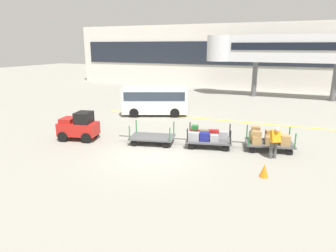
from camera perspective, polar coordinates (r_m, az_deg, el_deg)
ground_plane at (r=14.45m, az=-3.10°, el=-5.65°), size 120.00×120.00×0.00m
apron_lead_line at (r=21.35m, az=13.26°, el=0.79°), size 20.40×0.92×0.01m
terminal_building at (r=38.58m, az=14.57°, el=12.63°), size 46.16×2.51×7.68m
jet_bridge at (r=32.17m, az=20.02°, el=13.53°), size 15.37×3.00×6.13m
baggage_tug at (r=17.38m, az=-16.51°, el=-0.09°), size 2.30×1.63×1.58m
baggage_cart_lead at (r=16.11m, az=-3.01°, el=-2.16°), size 3.09×1.89×1.10m
baggage_cart_middle at (r=15.73m, az=7.35°, el=-2.07°), size 3.09×1.89×1.10m
baggage_cart_tail at (r=15.87m, az=18.44°, el=-2.44°), size 3.09×1.89×1.11m
baggage_handler at (r=14.63m, az=19.52°, el=-2.67°), size 0.56×0.56×1.56m
shuttle_van at (r=22.71m, az=-2.51°, el=5.18°), size 5.16×3.63×2.10m
safety_cone_near at (r=12.69m, az=17.72°, el=-8.03°), size 0.36×0.36×0.55m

